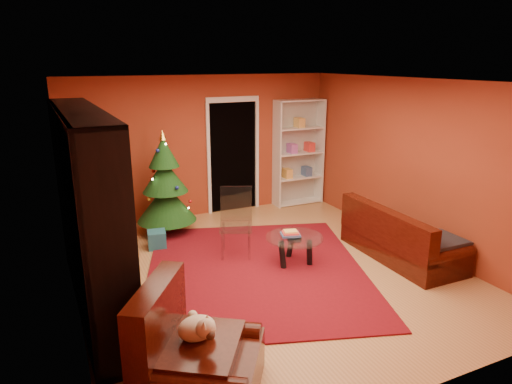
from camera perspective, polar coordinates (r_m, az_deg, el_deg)
name	(u,v)px	position (r m, az deg, el deg)	size (l,w,h in m)	color
floor	(268,272)	(6.52, 1.50, -10.01)	(5.00, 5.50, 0.05)	#AC7645
ceiling	(269,79)	(5.86, 1.70, 13.94)	(5.00, 5.50, 0.05)	silver
wall_back	(202,147)	(8.57, -6.73, 5.64)	(5.00, 0.05, 2.60)	#973720
wall_left	(64,206)	(5.46, -22.87, -1.66)	(0.05, 5.50, 2.60)	#973720
wall_right	(414,164)	(7.50, 19.17, 3.33)	(0.05, 5.50, 2.60)	#973720
doorway	(233,158)	(8.78, -2.86, 4.32)	(1.06, 0.60, 2.16)	black
rug	(256,270)	(6.51, -0.04, -9.73)	(2.99, 3.48, 0.02)	maroon
media_unit	(89,213)	(5.55, -20.19, -2.45)	(0.47, 3.07, 2.35)	black
christmas_tree	(165,184)	(7.77, -11.28, 1.02)	(1.00, 1.00, 1.77)	#113812
gift_box_teal	(157,240)	(7.37, -12.29, -5.83)	(0.28, 0.28, 0.28)	#1D5F74
gift_box_red	(170,219)	(8.27, -10.70, -3.38)	(0.24, 0.24, 0.24)	#A92338
white_bookshelf	(299,153)	(9.22, 5.34, 4.87)	(1.00, 0.36, 2.17)	white
armchair	(202,353)	(4.21, -6.81, -19.32)	(1.07, 1.07, 0.84)	black
dog	(197,328)	(4.15, -7.41, -16.53)	(0.40, 0.30, 0.27)	#EFE1C3
sofa	(403,232)	(7.12, 17.87, -4.73)	(1.89, 0.85, 0.81)	black
coffee_table	(294,250)	(6.65, 4.80, -7.23)	(0.83, 0.83, 0.52)	gray
acrylic_chair	(236,227)	(6.80, -2.52, -4.36)	(0.48, 0.52, 0.94)	#66605B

